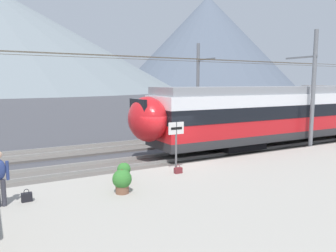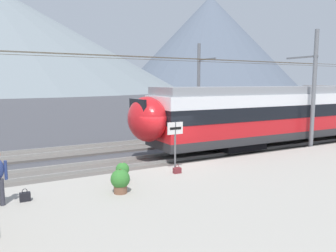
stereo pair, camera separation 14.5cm
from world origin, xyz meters
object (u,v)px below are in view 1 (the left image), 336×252
Objects in this scene: catenary_mast_mid at (311,88)px; passenger_walking at (0,176)px; potted_plant_platform_edge at (122,180)px; potted_plant_by_shelter at (124,171)px; catenary_mast_far_side at (199,87)px; handbag_near_sign at (178,170)px; train_near_platform at (322,110)px; handbag_beside_passenger at (27,197)px; platform_sign at (176,135)px.

catenary_mast_mid reaches higher than passenger_walking.
potted_plant_by_shelter is at bearing 65.76° from potted_plant_platform_edge.
catenary_mast_far_side is 129.33× the size of handbag_near_sign.
passenger_walking reaches higher than potted_plant_by_shelter.
train_near_platform is at bearing 14.30° from handbag_near_sign.
catenary_mast_mid is 115.23× the size of handbag_beside_passenger.
catenary_mast_far_side is (-2.31, 8.26, 0.01)m from catenary_mast_mid.
train_near_platform is 78.23× the size of handbag_near_sign.
passenger_walking is 1.07m from handbag_beside_passenger.
catenary_mast_mid is 129.33× the size of handbag_near_sign.
train_near_platform reaches higher than platform_sign.
potted_plant_platform_edge is 1.18m from potted_plant_by_shelter.
catenary_mast_mid is 16.32m from handbag_beside_passenger.
handbag_near_sign is at bearing 22.92° from potted_plant_platform_edge.
passenger_walking is 6.60m from handbag_near_sign.
catenary_mast_mid is at bearing 8.05° from platform_sign.
potted_plant_platform_edge is (2.90, -0.70, 0.31)m from handbag_beside_passenger.
handbag_beside_passenger is at bearing -172.03° from catenary_mast_mid.
catenary_mast_mid is 1.00× the size of catenary_mast_far_side.
catenary_mast_mid is 10.68m from handbag_near_sign.
catenary_mast_mid reaches higher than catenary_mast_far_side.
platform_sign is (-7.68, -9.67, -1.85)m from catenary_mast_far_side.
catenary_mast_far_side is at bearing 37.73° from handbag_beside_passenger.
potted_plant_platform_edge is at bearing -164.13° from train_near_platform.
train_near_platform is 0.60× the size of catenary_mast_far_side.
train_near_platform is at bearing 12.74° from potted_plant_by_shelter.
passenger_walking reaches higher than potted_plant_platform_edge.
catenary_mast_far_side is at bearing 105.60° from catenary_mast_mid.
potted_plant_by_shelter is at bearing -171.59° from catenary_mast_mid.
potted_plant_by_shelter is at bearing -176.30° from handbag_near_sign.
platform_sign is (-9.98, -1.41, -1.84)m from catenary_mast_mid.
catenary_mast_far_side reaches higher than platform_sign.
platform_sign is at bearing 7.63° from passenger_walking.
platform_sign is 3.49m from potted_plant_platform_edge.
passenger_walking is at bearing -172.37° from platform_sign.
platform_sign is 2.54× the size of potted_plant_platform_edge.
potted_plant_platform_edge is at bearing -9.77° from passenger_walking.
platform_sign is at bearing 7.83° from handbag_beside_passenger.
catenary_mast_far_side is 15.70m from potted_plant_platform_edge.
potted_plant_by_shelter reaches higher than handbag_near_sign.
catenary_mast_far_side is at bearing 36.52° from passenger_walking.
potted_plant_by_shelter is (4.09, 0.45, -0.51)m from passenger_walking.
catenary_mast_far_side is 61.46× the size of potted_plant_by_shelter.
platform_sign reaches higher than passenger_walking.
passenger_walking reaches higher than handbag_near_sign.
catenary_mast_far_side reaches higher than handbag_beside_passenger.
catenary_mast_mid is at bearing 12.69° from potted_plant_platform_edge.
train_near_platform is 14.18m from handbag_near_sign.
potted_plant_platform_edge is (-16.55, -4.71, -1.38)m from train_near_platform.
catenary_mast_mid is 22.52× the size of platform_sign.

